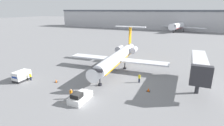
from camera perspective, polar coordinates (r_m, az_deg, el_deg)
The scene contains 12 objects.
ground_plane at distance 29.79m, azimuth -10.10°, elevation -12.52°, with size 600.00×600.00×0.00m, color slate.
terminal_building at distance 142.35m, azimuth 17.76°, elevation 13.31°, with size 180.00×16.80×14.36m.
airplane_main at distance 43.99m, azimuth 1.88°, elevation 2.02°, with size 25.19×27.07×9.71m.
pushback_tug at distance 29.98m, azimuth -10.35°, elevation -10.92°, with size 2.25×4.51×1.76m.
luggage_cart at distance 42.01m, azimuth -27.43°, elevation -3.74°, with size 2.02×3.47×2.09m.
worker_near_tug at distance 30.76m, azimuth -13.23°, elevation -9.71°, with size 0.40×0.25×1.81m.
worker_by_wing at distance 36.75m, azimuth 8.92°, elevation -4.85°, with size 0.40×0.26×1.87m.
worker_on_apron at distance 41.35m, azimuth -25.08°, elevation -4.01°, with size 0.40×0.24×1.64m.
traffic_cone_left at distance 38.45m, azimuth -17.78°, elevation -5.61°, with size 0.59×0.59×0.62m.
traffic_cone_right at distance 33.45m, azimuth 11.80°, elevation -8.50°, with size 0.66×0.66×0.72m.
airplane_parked_far_left at distance 131.25m, azimuth 21.25°, elevation 11.31°, with size 32.64×29.54×11.17m.
jet_bridge at distance 37.05m, azimuth 26.57°, elevation -0.64°, with size 3.20×14.29×6.19m.
Camera 1 is at (14.74, -21.40, 14.57)m, focal length 28.00 mm.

